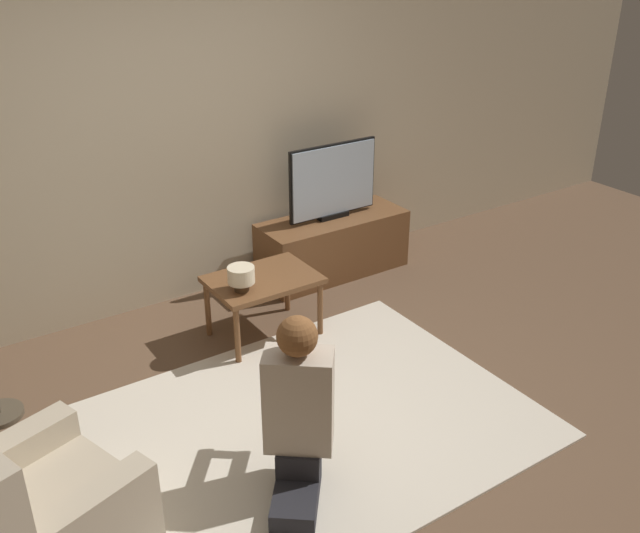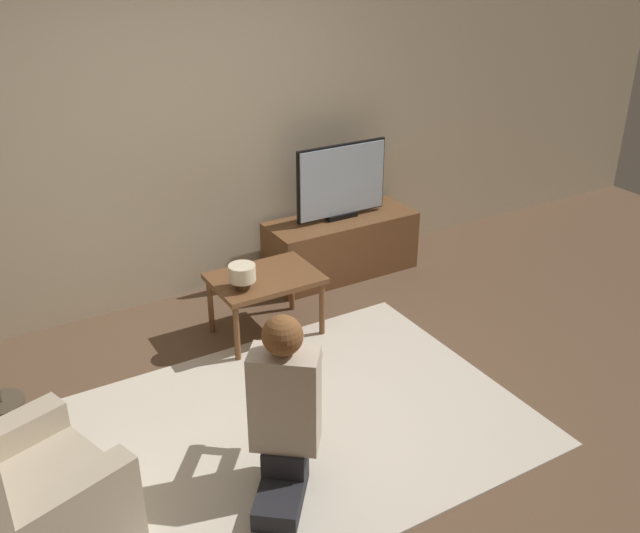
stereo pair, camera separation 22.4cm
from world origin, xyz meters
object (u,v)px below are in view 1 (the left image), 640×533
(coffee_table, at_px, (263,285))
(person_kneeling, at_px, (298,405))
(tv, at_px, (333,181))
(armchair, at_px, (35,522))
(table_lamp, at_px, (241,276))

(coffee_table, xyz_separation_m, person_kneeling, (-0.60, -1.42, 0.11))
(tv, xyz_separation_m, armchair, (-2.82, -1.80, -0.51))
(table_lamp, bearing_deg, coffee_table, 23.38)
(tv, xyz_separation_m, table_lamp, (-1.18, -0.66, -0.24))
(tv, height_order, table_lamp, tv)
(coffee_table, relative_size, table_lamp, 4.07)
(coffee_table, relative_size, person_kneeling, 0.73)
(coffee_table, distance_m, person_kneeling, 1.54)
(tv, relative_size, person_kneeling, 0.80)
(coffee_table, height_order, table_lamp, table_lamp)
(coffee_table, relative_size, armchair, 0.80)
(coffee_table, distance_m, armchair, 2.22)
(armchair, height_order, table_lamp, armchair)
(tv, distance_m, armchair, 3.38)
(tv, distance_m, table_lamp, 1.38)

